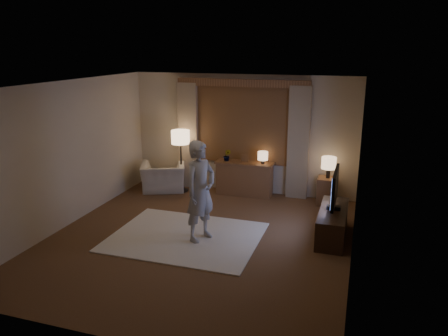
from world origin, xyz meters
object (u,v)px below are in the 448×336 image
at_px(armchair, 163,177).
at_px(person, 200,191).
at_px(sideboard, 244,179).
at_px(tv_stand, 332,223).
at_px(side_table, 327,191).

xyz_separation_m(armchair, person, (1.74, -2.21, 0.55)).
distance_m(armchair, person, 2.87).
relative_size(sideboard, armchair, 1.24).
height_order(sideboard, tv_stand, sideboard).
bearing_deg(side_table, tv_stand, -81.77).
relative_size(armchair, side_table, 1.72).
bearing_deg(person, side_table, -14.05).
bearing_deg(sideboard, tv_stand, -39.99).
bearing_deg(armchair, person, 105.28).
xyz_separation_m(armchair, side_table, (3.61, 0.24, -0.03)).
distance_m(armchair, tv_stand, 4.10).
height_order(side_table, person, person).
height_order(armchair, side_table, armchair).
bearing_deg(armchair, sideboard, 165.93).
xyz_separation_m(side_table, tv_stand, (0.24, -1.65, -0.03)).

